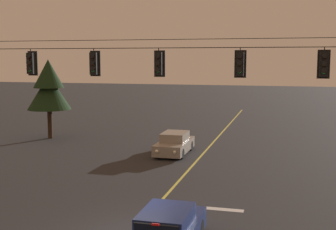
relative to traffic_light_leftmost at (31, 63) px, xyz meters
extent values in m
cube|color=#D1C64C|center=(6.21, 6.02, -5.92)|extent=(0.14, 60.00, 0.01)
cube|color=silver|center=(8.11, -0.58, -5.92)|extent=(3.40, 0.36, 0.01)
cylinder|color=black|center=(6.21, 0.02, 0.65)|extent=(18.34, 0.03, 0.03)
cylinder|color=black|center=(6.21, 0.02, 1.00)|extent=(18.34, 0.02, 0.02)
cylinder|color=black|center=(0.00, 0.02, 0.56)|extent=(0.04, 0.04, 0.18)
cube|color=black|center=(0.00, 0.02, -0.01)|extent=(0.32, 0.26, 0.96)
cube|color=black|center=(0.00, 0.16, -0.01)|extent=(0.48, 0.03, 1.12)
sphere|color=#380A0A|center=(0.00, -0.14, 0.28)|extent=(0.17, 0.17, 0.17)
cylinder|color=black|center=(0.00, -0.18, 0.33)|extent=(0.20, 0.10, 0.20)
sphere|color=#3D280A|center=(0.00, -0.14, -0.01)|extent=(0.17, 0.17, 0.17)
cylinder|color=black|center=(0.00, -0.18, 0.04)|extent=(0.20, 0.10, 0.20)
sphere|color=#1ED83F|center=(0.00, -0.14, -0.29)|extent=(0.17, 0.17, 0.17)
cylinder|color=black|center=(0.00, -0.18, -0.25)|extent=(0.20, 0.10, 0.20)
cylinder|color=black|center=(3.11, 0.02, 0.56)|extent=(0.04, 0.04, 0.18)
cube|color=black|center=(3.11, 0.02, -0.01)|extent=(0.32, 0.26, 0.96)
cube|color=black|center=(3.11, 0.16, -0.01)|extent=(0.48, 0.03, 1.12)
sphere|color=#380A0A|center=(3.11, -0.14, 0.28)|extent=(0.17, 0.17, 0.17)
cylinder|color=black|center=(3.11, -0.18, 0.33)|extent=(0.20, 0.10, 0.20)
sphere|color=#3D280A|center=(3.11, -0.14, -0.01)|extent=(0.17, 0.17, 0.17)
cylinder|color=black|center=(3.11, -0.18, 0.04)|extent=(0.20, 0.10, 0.20)
sphere|color=#1ED83F|center=(3.11, -0.14, -0.29)|extent=(0.17, 0.17, 0.17)
cylinder|color=black|center=(3.11, -0.18, -0.25)|extent=(0.20, 0.10, 0.20)
cylinder|color=black|center=(6.06, 0.02, 0.56)|extent=(0.04, 0.04, 0.18)
cube|color=black|center=(6.06, 0.02, -0.01)|extent=(0.32, 0.26, 0.96)
cube|color=black|center=(6.06, 0.16, -0.01)|extent=(0.48, 0.03, 1.12)
sphere|color=#380A0A|center=(6.06, -0.14, 0.28)|extent=(0.17, 0.17, 0.17)
cylinder|color=black|center=(6.06, -0.18, 0.33)|extent=(0.20, 0.10, 0.20)
sphere|color=#3D280A|center=(6.06, -0.14, -0.01)|extent=(0.17, 0.17, 0.17)
cylinder|color=black|center=(6.06, -0.18, 0.04)|extent=(0.20, 0.10, 0.20)
sphere|color=#1ED83F|center=(6.06, -0.14, -0.29)|extent=(0.17, 0.17, 0.17)
cylinder|color=black|center=(6.06, -0.18, -0.25)|extent=(0.20, 0.10, 0.20)
cylinder|color=black|center=(9.47, 0.02, 0.56)|extent=(0.04, 0.04, 0.18)
cube|color=black|center=(9.47, 0.02, -0.01)|extent=(0.32, 0.26, 0.96)
cube|color=black|center=(9.47, 0.16, -0.01)|extent=(0.48, 0.03, 1.12)
sphere|color=#380A0A|center=(9.47, -0.14, 0.28)|extent=(0.17, 0.17, 0.17)
cylinder|color=black|center=(9.47, -0.18, 0.33)|extent=(0.20, 0.10, 0.20)
sphere|color=#3D280A|center=(9.47, -0.14, -0.01)|extent=(0.17, 0.17, 0.17)
cylinder|color=black|center=(9.47, -0.18, 0.04)|extent=(0.20, 0.10, 0.20)
sphere|color=#1ED83F|center=(9.47, -0.14, -0.29)|extent=(0.17, 0.17, 0.17)
cylinder|color=black|center=(9.47, -0.18, -0.25)|extent=(0.20, 0.10, 0.20)
cylinder|color=black|center=(12.68, 0.02, 0.56)|extent=(0.04, 0.04, 0.18)
cube|color=black|center=(12.68, 0.02, -0.01)|extent=(0.32, 0.26, 0.96)
cube|color=black|center=(12.68, 0.16, -0.01)|extent=(0.48, 0.03, 1.12)
sphere|color=#380A0A|center=(12.68, -0.14, 0.28)|extent=(0.17, 0.17, 0.17)
cylinder|color=black|center=(12.68, -0.18, 0.33)|extent=(0.20, 0.10, 0.20)
sphere|color=#3D280A|center=(12.68, -0.14, -0.01)|extent=(0.17, 0.17, 0.17)
cylinder|color=black|center=(12.68, -0.18, 0.04)|extent=(0.20, 0.10, 0.20)
sphere|color=#1ED83F|center=(12.68, -0.14, -0.29)|extent=(0.17, 0.17, 0.17)
cylinder|color=black|center=(12.68, -0.18, -0.25)|extent=(0.20, 0.10, 0.20)
cube|color=navy|center=(7.77, -5.14, -4.81)|extent=(1.51, 2.15, 0.54)
cube|color=black|center=(7.77, -4.21, -4.81)|extent=(1.40, 0.21, 0.48)
cylinder|color=black|center=(6.98, -3.69, -5.60)|extent=(0.22, 0.64, 0.64)
cylinder|color=black|center=(8.56, -3.69, -5.60)|extent=(0.22, 0.64, 0.64)
cube|color=red|center=(7.77, -6.31, -4.58)|extent=(0.24, 0.04, 0.06)
cube|color=gray|center=(4.39, 9.49, -5.42)|extent=(1.80, 4.30, 0.68)
cube|color=gray|center=(4.39, 9.61, -4.81)|extent=(1.51, 2.15, 0.54)
cube|color=black|center=(4.39, 8.67, -4.81)|extent=(1.40, 0.21, 0.48)
cube|color=black|center=(4.39, 10.67, -4.81)|extent=(1.37, 0.18, 0.46)
cylinder|color=black|center=(5.19, 8.15, -5.60)|extent=(0.22, 0.64, 0.64)
cylinder|color=black|center=(3.60, 8.15, -5.60)|extent=(0.22, 0.64, 0.64)
cylinder|color=black|center=(5.19, 10.82, -5.60)|extent=(0.22, 0.64, 0.64)
cylinder|color=black|center=(3.60, 10.82, -5.60)|extent=(0.22, 0.64, 0.64)
sphere|color=white|center=(4.95, 7.32, -5.36)|extent=(0.20, 0.20, 0.20)
sphere|color=white|center=(3.84, 7.32, -5.36)|extent=(0.20, 0.20, 0.20)
cylinder|color=#332316|center=(-6.28, 12.59, -4.67)|extent=(0.36, 0.36, 2.51)
cone|color=black|center=(-6.28, 12.59, -2.34)|extent=(3.32, 3.32, 2.66)
cone|color=black|center=(-6.28, 12.59, -0.93)|extent=(2.33, 2.33, 2.16)
camera|label=1|loc=(11.33, -18.40, 0.22)|focal=48.26mm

